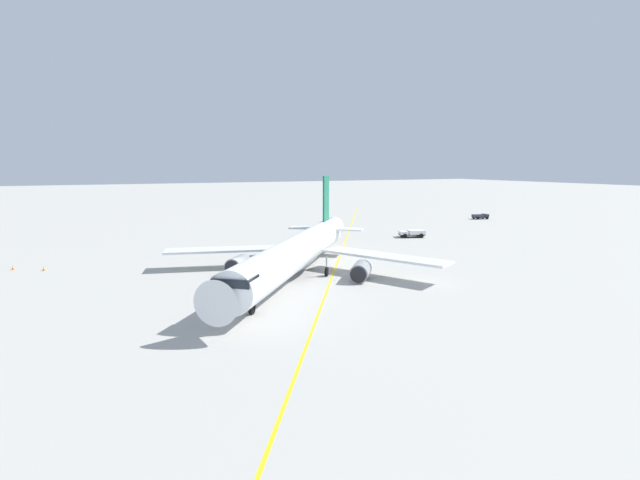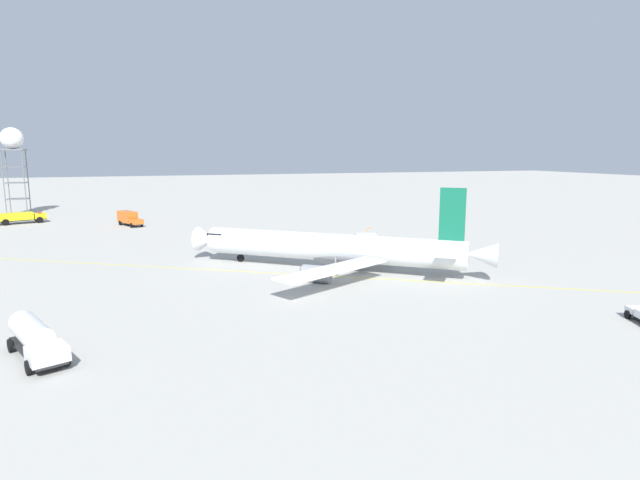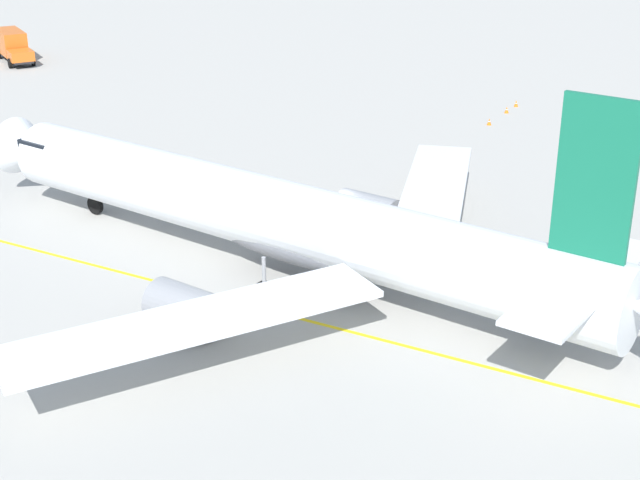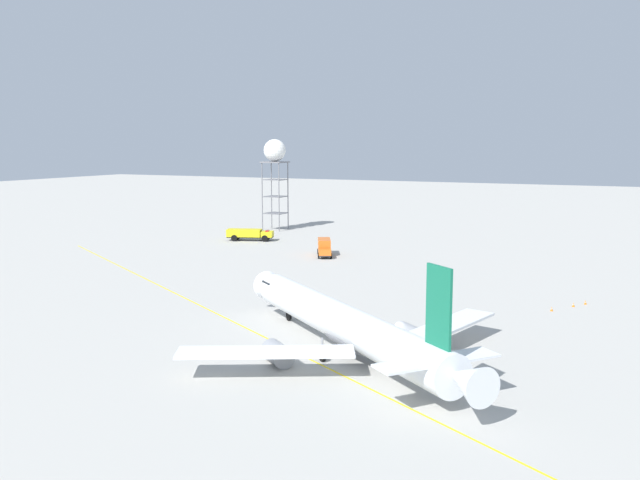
% 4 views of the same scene
% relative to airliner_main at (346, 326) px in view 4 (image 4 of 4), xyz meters
% --- Properties ---
extents(ground_plane, '(600.00, 600.00, 0.00)m').
position_rel_airliner_main_xyz_m(ground_plane, '(-5.43, 2.63, -2.86)').
color(ground_plane, '#ADAAA3').
extents(airliner_main, '(29.78, 35.57, 11.58)m').
position_rel_airliner_main_xyz_m(airliner_main, '(0.00, 0.00, 0.00)').
color(airliner_main, silver).
rests_on(airliner_main, ground_plane).
extents(catering_truck_truck, '(8.24, 5.66, 3.10)m').
position_rel_airliner_main_xyz_m(catering_truck_truck, '(-54.51, -27.60, -1.20)').
color(catering_truck_truck, '#232326').
rests_on(catering_truck_truck, ground_plane).
extents(fire_tender_truck, '(6.03, 10.43, 2.50)m').
position_rel_airliner_main_xyz_m(fire_tender_truck, '(-65.90, -50.99, -1.33)').
color(fire_tender_truck, '#232326').
rests_on(fire_tender_truck, ground_plane).
extents(radar_tower, '(5.43, 5.43, 22.08)m').
position_rel_airliner_main_xyz_m(radar_tower, '(-84.88, -54.89, 15.45)').
color(radar_tower, slate).
rests_on(radar_tower, ground_plane).
extents(taxiway_centreline, '(96.79, 156.33, 0.01)m').
position_rel_airliner_main_xyz_m(taxiway_centreline, '(4.05, -1.26, -2.86)').
color(taxiway_centreline, yellow).
rests_on(taxiway_centreline, ground_plane).
extents(safety_cone_near, '(0.36, 0.36, 0.55)m').
position_rel_airliner_main_xyz_m(safety_cone_near, '(-27.43, 16.77, -2.59)').
color(safety_cone_near, orange).
rests_on(safety_cone_near, ground_plane).
extents(safety_cone_mid, '(0.36, 0.36, 0.55)m').
position_rel_airliner_main_xyz_m(safety_cone_mid, '(-31.02, 19.05, -2.59)').
color(safety_cone_mid, orange).
rests_on(safety_cone_mid, ground_plane).
extents(safety_cone_far, '(0.36, 0.36, 0.55)m').
position_rel_airliner_main_xyz_m(safety_cone_far, '(-33.11, 20.38, -2.59)').
color(safety_cone_far, orange).
rests_on(safety_cone_far, ground_plane).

